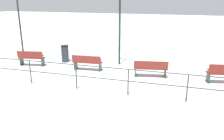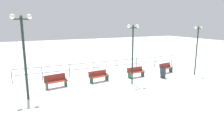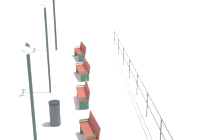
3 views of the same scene
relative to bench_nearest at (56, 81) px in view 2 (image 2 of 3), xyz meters
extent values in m
plane|color=white|center=(0.10, 5.08, -0.49)|extent=(80.00, 80.00, 0.00)
cube|color=maroon|center=(0.08, 0.02, -0.03)|extent=(0.75, 1.68, 0.04)
cube|color=maroon|center=(-0.15, -0.03, 0.22)|extent=(0.40, 1.62, 0.47)
cube|color=#19472D|center=(0.21, -0.69, -0.26)|extent=(0.43, 0.12, 0.46)
cube|color=#19472D|center=(-0.04, 0.72, -0.26)|extent=(0.43, 0.12, 0.46)
cube|color=#19472D|center=(0.23, -0.68, 0.09)|extent=(0.43, 0.14, 0.04)
cube|color=#19472D|center=(-0.02, 0.72, 0.09)|extent=(0.43, 0.14, 0.04)
cube|color=maroon|center=(0.02, 3.39, -0.06)|extent=(0.77, 1.70, 0.04)
cube|color=maroon|center=(-0.24, 3.35, 0.17)|extent=(0.37, 1.64, 0.41)
cube|color=#19472D|center=(0.14, 2.68, -0.28)|extent=(0.46, 0.12, 0.44)
cube|color=#19472D|center=(-0.10, 4.10, -0.28)|extent=(0.46, 0.12, 0.44)
cube|color=#19472D|center=(0.15, 2.68, 0.06)|extent=(0.46, 0.14, 0.04)
cube|color=#19472D|center=(-0.08, 4.11, 0.06)|extent=(0.46, 0.14, 0.04)
cube|color=maroon|center=(0.12, 6.77, -0.05)|extent=(0.57, 1.61, 0.04)
cube|color=maroon|center=(-0.11, 6.75, 0.16)|extent=(0.21, 1.59, 0.40)
cube|color=#19472D|center=(0.17, 6.08, -0.27)|extent=(0.42, 0.08, 0.44)
cube|color=#19472D|center=(0.08, 7.46, -0.27)|extent=(0.42, 0.08, 0.44)
cube|color=#19472D|center=(0.19, 6.08, 0.07)|extent=(0.42, 0.10, 0.04)
cube|color=#19472D|center=(0.10, 7.46, 0.07)|extent=(0.42, 0.10, 0.04)
cube|color=maroon|center=(0.00, 10.15, -0.04)|extent=(0.69, 1.52, 0.04)
cube|color=maroon|center=(-0.21, 10.11, 0.19)|extent=(0.38, 1.46, 0.42)
cube|color=#19472D|center=(0.12, 9.52, -0.27)|extent=(0.39, 0.12, 0.46)
cube|color=#19472D|center=(-0.11, 10.77, -0.27)|extent=(0.39, 0.12, 0.46)
cube|color=#19472D|center=(0.14, 9.53, 0.08)|extent=(0.39, 0.14, 0.04)
cube|color=#19472D|center=(-0.09, 10.78, 0.08)|extent=(0.39, 0.14, 0.04)
cylinder|color=#1E2D23|center=(1.66, -2.07, 1.98)|extent=(0.15, 0.15, 4.95)
cylinder|color=#1E2D23|center=(1.66, -2.07, 4.33)|extent=(0.09, 0.89, 0.09)
sphere|color=white|center=(1.66, -2.52, 4.47)|extent=(0.31, 0.31, 0.31)
sphere|color=white|center=(1.66, -1.62, 4.47)|extent=(0.31, 0.31, 0.31)
cone|color=#1E2D23|center=(1.66, -2.07, 4.51)|extent=(0.21, 0.21, 0.12)
cylinder|color=#1E2D23|center=(1.66, 5.42, 1.68)|extent=(0.11, 0.11, 4.35)
cylinder|color=#1E2D23|center=(1.66, 5.42, 3.74)|extent=(0.07, 0.70, 0.07)
sphere|color=white|center=(1.66, 5.07, 3.86)|extent=(0.27, 0.27, 0.27)
sphere|color=white|center=(1.66, 5.77, 3.86)|extent=(0.27, 0.27, 0.27)
cone|color=#1E2D23|center=(1.66, 5.42, 3.92)|extent=(0.15, 0.15, 0.12)
cylinder|color=#1E2D23|center=(1.66, 11.98, 1.60)|extent=(0.10, 0.10, 4.18)
cylinder|color=#1E2D23|center=(1.66, 11.98, 3.57)|extent=(0.06, 0.66, 0.06)
sphere|color=white|center=(1.66, 11.65, 3.67)|extent=(0.22, 0.22, 0.22)
sphere|color=white|center=(1.66, 12.31, 3.67)|extent=(0.22, 0.22, 0.22)
cone|color=#1E2D23|center=(1.66, 11.98, 3.75)|extent=(0.14, 0.14, 0.12)
cylinder|color=#383D42|center=(-2.52, -2.82, 0.05)|extent=(0.05, 0.05, 1.09)
cylinder|color=#383D42|center=(-2.52, -0.56, 0.05)|extent=(0.05, 0.05, 1.09)
cylinder|color=#383D42|center=(-2.52, 1.69, 0.05)|extent=(0.05, 0.05, 1.09)
cylinder|color=#383D42|center=(-2.52, 3.95, 0.05)|extent=(0.05, 0.05, 1.09)
cylinder|color=#383D42|center=(-2.52, 6.21, 0.05)|extent=(0.05, 0.05, 1.09)
cylinder|color=#383D42|center=(-2.52, 8.47, 0.05)|extent=(0.05, 0.05, 1.09)
cylinder|color=#383D42|center=(-2.52, 10.73, 0.05)|extent=(0.05, 0.05, 1.09)
cylinder|color=#383D42|center=(-2.52, 12.99, 0.05)|extent=(0.05, 0.05, 1.09)
cylinder|color=#383D42|center=(-2.52, 5.08, 0.59)|extent=(0.04, 15.81, 0.04)
cylinder|color=#383D42|center=(-2.52, 5.08, 0.10)|extent=(0.04, 15.81, 0.04)
cylinder|color=#2D3338|center=(1.27, 8.71, -0.02)|extent=(0.44, 0.44, 0.94)
cylinder|color=black|center=(1.27, 8.71, 0.48)|extent=(0.46, 0.46, 0.06)
camera|label=1|loc=(-11.06, 2.09, 3.36)|focal=37.45mm
camera|label=2|loc=(15.31, -3.03, 4.24)|focal=34.77mm
camera|label=3|loc=(0.40, 20.96, 6.14)|focal=54.17mm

